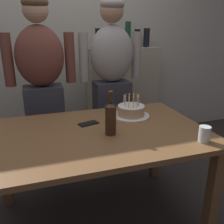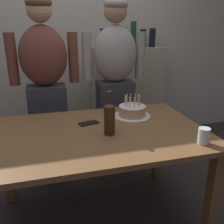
{
  "view_description": "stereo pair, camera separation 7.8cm",
  "coord_description": "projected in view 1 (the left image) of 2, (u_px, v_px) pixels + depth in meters",
  "views": [
    {
      "loc": [
        -0.38,
        -1.51,
        1.42
      ],
      "look_at": [
        0.13,
        0.08,
        0.84
      ],
      "focal_mm": 39.61,
      "sensor_mm": 36.0,
      "label": 1
    },
    {
      "loc": [
        -0.31,
        -1.53,
        1.42
      ],
      "look_at": [
        0.13,
        0.08,
        0.84
      ],
      "focal_mm": 39.61,
      "sensor_mm": 36.0,
      "label": 2
    }
  ],
  "objects": [
    {
      "name": "dining_table",
      "position": [
        98.0,
        144.0,
        1.72
      ],
      "size": [
        1.5,
        0.96,
        0.74
      ],
      "color": "brown",
      "rests_on": "ground_plane"
    },
    {
      "name": "cell_phone",
      "position": [
        88.0,
        124.0,
        1.82
      ],
      "size": [
        0.16,
        0.11,
        0.01
      ],
      "primitive_type": "cube",
      "rotation": [
        0.0,
        0.0,
        0.29
      ],
      "color": "black",
      "rests_on": "dining_table"
    },
    {
      "name": "ground_plane",
      "position": [
        99.0,
        218.0,
        1.93
      ],
      "size": [
        10.0,
        10.0,
        0.0
      ],
      "primitive_type": "plane",
      "color": "#332D2B"
    },
    {
      "name": "birthday_cake",
      "position": [
        131.0,
        111.0,
        1.96
      ],
      "size": [
        0.29,
        0.29,
        0.18
      ],
      "color": "white",
      "rests_on": "dining_table"
    },
    {
      "name": "back_wall",
      "position": [
        63.0,
        37.0,
        2.9
      ],
      "size": [
        5.2,
        0.1,
        2.6
      ],
      "primitive_type": "cube",
      "color": "beige",
      "rests_on": "ground_plane"
    },
    {
      "name": "person_woman_cardigan",
      "position": [
        112.0,
        86.0,
        2.39
      ],
      "size": [
        0.61,
        0.27,
        1.66
      ],
      "rotation": [
        0.0,
        0.0,
        3.14
      ],
      "color": "#33333D",
      "rests_on": "ground_plane"
    },
    {
      "name": "shelf_cabinet",
      "position": [
        122.0,
        95.0,
        3.12
      ],
      "size": [
        0.86,
        0.3,
        1.48
      ],
      "color": "tan",
      "rests_on": "ground_plane"
    },
    {
      "name": "water_glass_near",
      "position": [
        204.0,
        134.0,
        1.53
      ],
      "size": [
        0.07,
        0.07,
        0.1
      ],
      "primitive_type": "cylinder",
      "color": "silver",
      "rests_on": "dining_table"
    },
    {
      "name": "wine_bottle",
      "position": [
        111.0,
        118.0,
        1.61
      ],
      "size": [
        0.07,
        0.07,
        0.3
      ],
      "color": "#382314",
      "rests_on": "dining_table"
    },
    {
      "name": "person_man_bearded",
      "position": [
        43.0,
        91.0,
        2.2
      ],
      "size": [
        0.61,
        0.27,
        1.66
      ],
      "rotation": [
        0.0,
        0.0,
        3.14
      ],
      "color": "#33333D",
      "rests_on": "ground_plane"
    }
  ]
}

